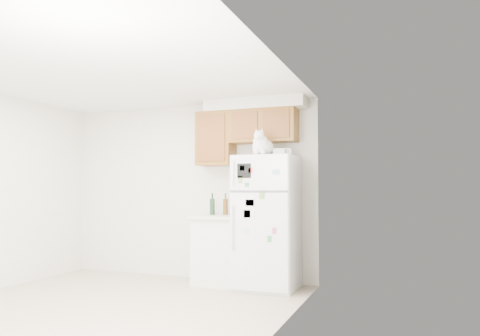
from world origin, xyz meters
The scene contains 9 objects.
ground_plane centered at (0.00, 0.00, -0.01)m, with size 3.80×4.00×0.01m, color #B5A68B.
room_shell centered at (0.12, 0.24, 1.67)m, with size 3.84×4.04×2.52m.
refrigerator centered at (1.31, 1.61, 0.85)m, with size 0.76×0.78×1.70m.
base_counter centered at (0.62, 1.68, 0.46)m, with size 0.64×0.64×0.92m.
cat centered at (1.29, 1.47, 1.83)m, with size 0.33×0.48×0.34m.
storage_box_back centered at (1.51, 1.69, 1.75)m, with size 0.18×0.13×0.10m, color white.
storage_box_front centered at (1.48, 1.58, 1.74)m, with size 0.15×0.11×0.09m, color white.
bottle_green centered at (0.46, 1.78, 1.07)m, with size 0.07×0.07×0.30m, color #19381E, non-canonical shape.
bottle_amber centered at (0.65, 1.80, 1.07)m, with size 0.07×0.07×0.30m, color #593814, non-canonical shape.
Camera 1 is at (3.04, -4.19, 1.27)m, focal length 35.00 mm.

